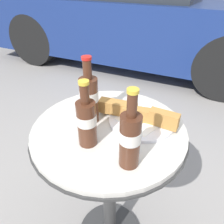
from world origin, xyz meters
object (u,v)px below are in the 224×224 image
at_px(bistro_table, 109,163).
at_px(lunch_plate_near, 140,117).
at_px(cola_bottle_left, 130,138).
at_px(parked_car, 135,16).
at_px(cola_bottle_right, 87,121).
at_px(cola_bottle_center, 89,97).

xyz_separation_m(bistro_table, lunch_plate_near, (0.09, 0.08, 0.21)).
height_order(cola_bottle_left, parked_car, parked_car).
distance_m(cola_bottle_left, cola_bottle_right, 0.16).
height_order(bistro_table, cola_bottle_left, cola_bottle_left).
distance_m(cola_bottle_right, cola_bottle_center, 0.13).
relative_size(bistro_table, parked_car, 0.18).
distance_m(cola_bottle_left, parked_car, 2.97).
xyz_separation_m(lunch_plate_near, parked_car, (-0.93, 2.59, -0.12)).
relative_size(bistro_table, cola_bottle_left, 2.96).
relative_size(cola_bottle_left, lunch_plate_near, 0.82).
bearing_deg(bistro_table, lunch_plate_near, 40.89).
bearing_deg(cola_bottle_left, bistro_table, 133.63).
height_order(cola_bottle_right, parked_car, parked_car).
xyz_separation_m(cola_bottle_left, cola_bottle_right, (-0.16, 0.03, -0.01)).
bearing_deg(cola_bottle_center, cola_bottle_right, -64.19).
distance_m(bistro_table, cola_bottle_left, 0.34).
xyz_separation_m(cola_bottle_right, cola_bottle_center, (-0.06, 0.12, 0.01)).
distance_m(bistro_table, lunch_plate_near, 0.24).
bearing_deg(parked_car, lunch_plate_near, -70.29).
height_order(bistro_table, cola_bottle_center, cola_bottle_center).
bearing_deg(bistro_table, parked_car, 107.39).
relative_size(cola_bottle_left, cola_bottle_center, 0.99).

